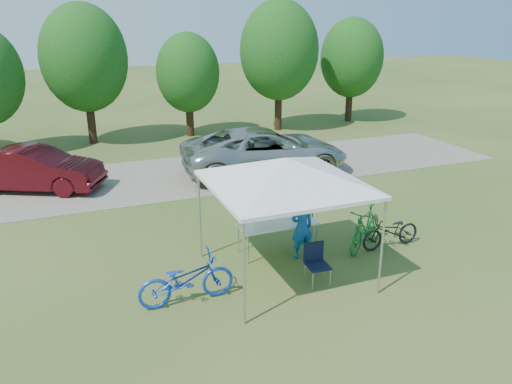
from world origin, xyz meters
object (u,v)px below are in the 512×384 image
cooler (260,219)px  bike_green (365,227)px  minivan (265,151)px  bike_blue (186,279)px  sedan (35,169)px  folding_chair (316,260)px  cyclist (302,227)px  bike_dark (391,231)px  folding_table (277,224)px

cooler → bike_green: (2.59, -0.59, -0.40)m
minivan → bike_blue: bearing=151.9°
bike_blue → sedan: sedan is taller
folding_chair → cyclist: 1.23m
bike_blue → bike_green: bearing=-81.3°
cooler → sedan: size_ratio=0.11×
folding_chair → bike_blue: size_ratio=0.46×
folding_chair → bike_dark: (2.57, 0.83, -0.10)m
bike_blue → bike_dark: (5.38, 0.60, -0.09)m
folding_table → bike_green: bearing=-15.4°
bike_blue → bike_dark: bearing=-84.8°
cooler → bike_green: 2.68m
folding_chair → minivan: size_ratio=0.15×
cooler → cyclist: bearing=-28.2°
folding_table → minivan: minivan is taller
folding_table → bike_green: size_ratio=1.03×
folding_chair → sedan: size_ratio=0.21×
minivan → cooler: bearing=161.2°
folding_table → minivan: (2.17, 6.04, 0.12)m
folding_table → sedan: bearing=127.9°
sedan → cyclist: bearing=-115.4°
sedan → bike_green: bearing=-108.7°
bike_blue → bike_green: 4.84m
minivan → folding_chair: bearing=170.2°
bike_blue → sedan: size_ratio=0.45×
cooler → bike_dark: (3.21, -0.82, -0.51)m
cyclist → bike_blue: size_ratio=0.80×
bike_dark → minivan: minivan is taller
cooler → sedan: bearing=125.6°
folding_chair → minivan: minivan is taller
folding_chair → minivan: bearing=79.3°
cooler → cyclist: cyclist is taller
folding_table → cooler: (-0.45, -0.00, 0.21)m
bike_green → minivan: minivan is taller
folding_table → cooler: 0.50m
folding_table → cooler: cooler is taller
folding_chair → minivan: (1.99, 7.69, 0.32)m
folding_chair → bike_green: (1.95, 1.06, 0.02)m
folding_table → folding_chair: 1.67m
cooler → cyclist: size_ratio=0.29×
bike_blue → bike_dark: 5.42m
minivan → sedan: size_ratio=1.38×
cyclist → sedan: bearing=-54.1°
bike_dark → sedan: size_ratio=0.38×
bike_dark → sedan: 11.55m
cyclist → bike_green: size_ratio=0.86×
bike_dark → minivan: (-0.58, 6.85, 0.43)m
folding_chair → bike_green: bearing=32.4°
bike_blue → minivan: size_ratio=0.33×
cooler → minivan: 6.59m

